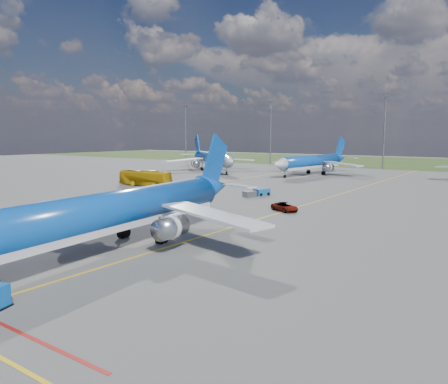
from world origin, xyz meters
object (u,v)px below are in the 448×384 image
Objects in this scene: bg_jet_nw at (212,171)px; bg_jet_nnw at (311,175)px; baggage_tug_c at (257,193)px; service_car_b at (285,207)px; main_airliner at (124,246)px; service_car_a at (159,192)px; apron_bus at (145,178)px.

bg_jet_nnw is at bearing -42.23° from bg_jet_nw.
bg_jet_nnw is 44.98m from baggage_tug_c.
bg_jet_nw reaches higher than service_car_b.
service_car_a is at bearing 122.45° from main_airliner.
service_car_b is 0.79× the size of baggage_tug_c.
service_car_b is at bearing -98.39° from bg_jet_nw.
bg_jet_nnw reaches higher than service_car_b.
main_airliner is 26.42m from service_car_b.
apron_bus is 26.94m from baggage_tug_c.
service_car_a is at bearing -117.02° from bg_jet_nw.
main_airliner is 3.33× the size of apron_bus.
baggage_tug_c is at bearing -98.34° from bg_jet_nw.
apron_bus is 39.51m from service_car_b.
service_car_b reaches higher than service_car_a.
bg_jet_nnw is at bearing 118.34° from baggage_tug_c.
service_car_a is at bearing -133.34° from baggage_tug_c.
apron_bus is at bearing 100.94° from service_car_b.
main_airliner is 11.37× the size of service_car_a.
main_airliner is (16.84, -81.36, 0.00)m from bg_jet_nnw.
service_car_a is (-5.64, -52.78, 0.59)m from bg_jet_nnw.
bg_jet_nnw is at bearing -28.01° from apron_bus.
bg_jet_nnw is at bearing 53.03° from service_car_a.
apron_bus is at bearing -104.91° from bg_jet_nnw.
service_car_a is (11.90, -8.37, -1.06)m from apron_bus.
main_airliner reaches higher than bg_jet_nnw.
baggage_tug_c is at bearing -95.57° from apron_bus.
service_car_b is at bearing -28.99° from baggage_tug_c.
service_car_a is 0.62× the size of baggage_tug_c.
service_car_b is (20.45, -55.19, 0.61)m from bg_jet_nnw.
bg_jet_nnw is 47.78m from apron_bus.
bg_jet_nw is 1.06× the size of bg_jet_nnw.
service_car_b is (37.99, -10.79, -1.04)m from apron_bus.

